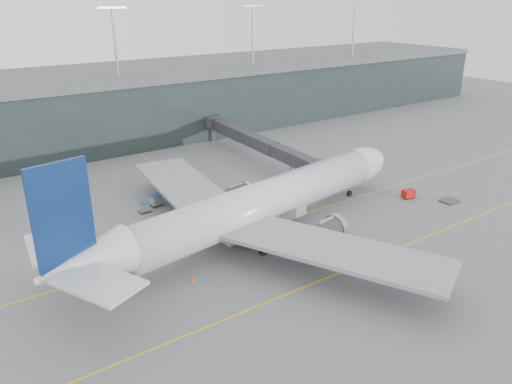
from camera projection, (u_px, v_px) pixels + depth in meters
ground at (216, 226)px, 73.05m from camera, size 320.00×320.00×0.00m
taxiline_a at (230, 236)px, 70.01m from camera, size 160.00×0.25×0.02m
taxiline_b at (304, 287)px, 57.84m from camera, size 160.00×0.25×0.02m
taxiline_lead_main at (183, 181)px, 90.93m from camera, size 0.25×60.00×0.02m
terminal at (85, 107)px, 114.35m from camera, size 240.00×36.00×29.00m
main_aircraft at (262, 203)px, 68.82m from camera, size 60.48×56.25×16.98m
jet_bridge at (251, 141)px, 99.80m from camera, size 5.67×43.36×5.86m
gse_cart at (409, 194)px, 82.92m from camera, size 2.30×1.66×1.44m
baggage_dolly at (449, 201)px, 81.69m from camera, size 2.92×2.37×0.28m
uld_a at (144, 207)px, 77.51m from camera, size 1.81×1.47×1.59m
uld_b at (156, 200)px, 79.85m from camera, size 2.10×1.77×1.75m
uld_c at (183, 198)px, 80.96m from camera, size 2.18×1.98×1.62m
cone_nose at (407, 190)px, 85.89m from camera, size 0.43×0.43×0.68m
cone_wing_stbd at (342, 260)px, 63.06m from camera, size 0.48×0.48×0.77m
cone_wing_port at (232, 186)px, 87.60m from camera, size 0.43×0.43×0.68m
cone_tail at (193, 279)px, 58.82m from camera, size 0.44×0.44×0.70m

